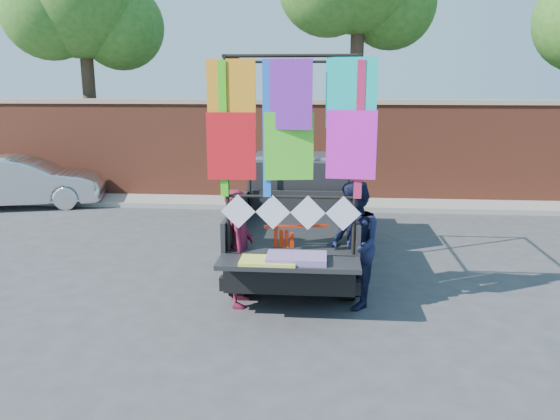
# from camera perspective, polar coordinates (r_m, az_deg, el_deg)

# --- Properties ---
(ground) EXTENTS (90.00, 90.00, 0.00)m
(ground) POSITION_cam_1_polar(r_m,az_deg,el_deg) (7.73, 2.92, -9.97)
(ground) COLOR #38383A
(ground) RESTS_ON ground
(brick_wall) EXTENTS (30.00, 0.45, 2.61)m
(brick_wall) POSITION_cam_1_polar(r_m,az_deg,el_deg) (14.21, 3.93, 6.28)
(brick_wall) COLOR brown
(brick_wall) RESTS_ON ground
(curb) EXTENTS (30.00, 1.20, 0.12)m
(curb) POSITION_cam_1_polar(r_m,az_deg,el_deg) (13.74, 3.80, 0.68)
(curb) COLOR gray
(curb) RESTS_ON ground
(tree_left) EXTENTS (4.20, 3.30, 7.05)m
(tree_left) POSITION_cam_1_polar(r_m,az_deg,el_deg) (16.75, -20.00, 19.62)
(tree_left) COLOR #38281C
(tree_left) RESTS_ON ground
(pickup_truck) EXTENTS (2.14, 5.37, 3.38)m
(pickup_truck) POSITION_cam_1_polar(r_m,az_deg,el_deg) (9.80, 2.07, 0.29)
(pickup_truck) COLOR black
(pickup_truck) RESTS_ON ground
(sedan) EXTENTS (4.01, 2.28, 1.25)m
(sedan) POSITION_cam_1_polar(r_m,az_deg,el_deg) (14.95, -25.30, 2.67)
(sedan) COLOR silver
(sedan) RESTS_ON ground
(woman) EXTENTS (0.41, 0.61, 1.64)m
(woman) POSITION_cam_1_polar(r_m,az_deg,el_deg) (7.54, -4.27, -3.97)
(woman) COLOR maroon
(woman) RESTS_ON ground
(man) EXTENTS (0.84, 0.98, 1.76)m
(man) POSITION_cam_1_polar(r_m,az_deg,el_deg) (7.52, 7.65, -3.63)
(man) COLOR #161A38
(man) RESTS_ON ground
(streamer_bundle) EXTENTS (0.87, 0.19, 0.61)m
(streamer_bundle) POSITION_cam_1_polar(r_m,az_deg,el_deg) (7.45, 0.94, -3.02)
(streamer_bundle) COLOR red
(streamer_bundle) RESTS_ON ground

